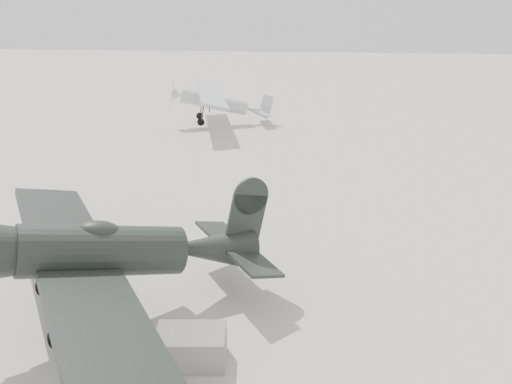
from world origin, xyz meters
TOP-DOWN VIEW (x-y plane):
  - ground at (0.00, 0.00)m, footprint 160.00×160.00m
  - lowwing_monoplane at (-1.58, -4.45)m, footprint 10.03×11.24m
  - highwing_monoplane at (-3.25, 20.13)m, footprint 7.64×10.66m
  - equipment_block at (0.86, -6.26)m, footprint 1.88×1.29m
  - sign_board at (-3.31, -2.00)m, footprint 0.22×0.85m

SIDE VIEW (x-z plane):
  - ground at x=0.00m, z-range 0.00..0.00m
  - equipment_block at x=0.86m, z-range 0.00..0.89m
  - sign_board at x=-3.31m, z-range 0.12..1.36m
  - highwing_monoplane at x=-3.25m, z-range 0.38..3.40m
  - lowwing_monoplane at x=-1.58m, z-range 0.12..4.09m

